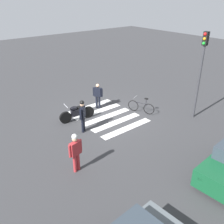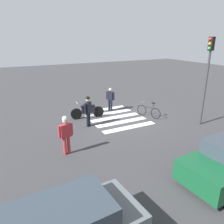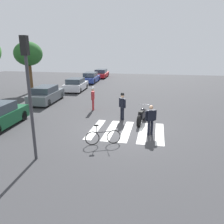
# 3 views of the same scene
# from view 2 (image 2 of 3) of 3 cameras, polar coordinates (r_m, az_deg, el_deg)

# --- Properties ---
(ground_plane) EXTENTS (60.00, 60.00, 0.00)m
(ground_plane) POSITION_cam_2_polar(r_m,az_deg,el_deg) (13.78, 0.77, -1.43)
(ground_plane) COLOR #38383A
(police_motorcycle) EXTENTS (2.09, 0.64, 1.06)m
(police_motorcycle) POSITION_cam_2_polar(r_m,az_deg,el_deg) (13.63, -6.49, 0.33)
(police_motorcycle) COLOR black
(police_motorcycle) RESTS_ON ground_plane
(leaning_bicycle) EXTENTS (0.71, 1.60, 1.00)m
(leaning_bicycle) POSITION_cam_2_polar(r_m,az_deg,el_deg) (13.95, 9.66, 0.21)
(leaning_bicycle) COLOR black
(leaning_bicycle) RESTS_ON ground_plane
(officer_on_foot) EXTENTS (0.52, 0.48, 1.78)m
(officer_on_foot) POSITION_cam_2_polar(r_m,az_deg,el_deg) (12.17, -6.34, 0.79)
(officer_on_foot) COLOR black
(officer_on_foot) RESTS_ON ground_plane
(officer_by_motorcycle) EXTENTS (0.41, 0.57, 1.62)m
(officer_by_motorcycle) POSITION_cam_2_polar(r_m,az_deg,el_deg) (14.72, -0.46, 3.68)
(officer_by_motorcycle) COLOR black
(officer_by_motorcycle) RESTS_ON ground_plane
(pedestrian_bystander) EXTENTS (0.66, 0.27, 1.75)m
(pedestrian_bystander) POSITION_cam_2_polar(r_m,az_deg,el_deg) (9.40, -12.09, -5.33)
(pedestrian_bystander) COLOR #B22D33
(pedestrian_bystander) RESTS_ON ground_plane
(crosswalk_stripes) EXTENTS (3.30, 4.05, 0.01)m
(crosswalk_stripes) POSITION_cam_2_polar(r_m,az_deg,el_deg) (13.78, 0.77, -1.41)
(crosswalk_stripes) COLOR silver
(crosswalk_stripes) RESTS_ON ground_plane
(traffic_light_pole) EXTENTS (0.34, 0.25, 4.87)m
(traffic_light_pole) POSITION_cam_2_polar(r_m,az_deg,el_deg) (12.97, 23.92, 10.37)
(traffic_light_pole) COLOR #38383D
(traffic_light_pole) RESTS_ON ground_plane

